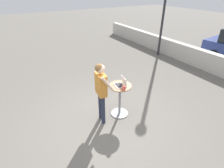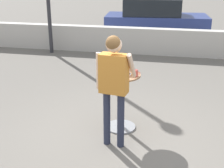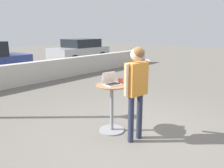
{
  "view_description": "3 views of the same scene",
  "coord_description": "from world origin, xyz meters",
  "px_view_note": "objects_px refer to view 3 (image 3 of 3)",
  "views": [
    {
      "loc": [
        3.42,
        -1.88,
        3.42
      ],
      "look_at": [
        0.11,
        0.08,
        1.23
      ],
      "focal_mm": 28.0,
      "sensor_mm": 36.0,
      "label": 1
    },
    {
      "loc": [
        0.81,
        -4.38,
        2.65
      ],
      "look_at": [
        -0.17,
        0.13,
        0.93
      ],
      "focal_mm": 50.0,
      "sensor_mm": 36.0,
      "label": 2
    },
    {
      "loc": [
        -3.24,
        -2.33,
        2.04
      ],
      "look_at": [
        -0.2,
        0.34,
        1.05
      ],
      "focal_mm": 35.0,
      "sensor_mm": 36.0,
      "label": 3
    }
  ],
  "objects_px": {
    "laptop": "(111,82)",
    "standing_person": "(136,82)",
    "coffee_mug": "(121,80)",
    "cafe_table": "(112,104)",
    "parked_car_near_street": "(80,51)"
  },
  "relations": [
    {
      "from": "laptop",
      "to": "coffee_mug",
      "type": "xyz_separation_m",
      "value": [
        0.23,
        -0.06,
        -0.0
      ]
    },
    {
      "from": "cafe_table",
      "to": "standing_person",
      "type": "bearing_deg",
      "value": -90.57
    },
    {
      "from": "cafe_table",
      "to": "parked_car_near_street",
      "type": "height_order",
      "value": "parked_car_near_street"
    },
    {
      "from": "cafe_table",
      "to": "laptop",
      "type": "xyz_separation_m",
      "value": [
        0.01,
        0.02,
        0.47
      ]
    },
    {
      "from": "parked_car_near_street",
      "to": "laptop",
      "type": "bearing_deg",
      "value": -127.08
    },
    {
      "from": "laptop",
      "to": "standing_person",
      "type": "height_order",
      "value": "standing_person"
    },
    {
      "from": "coffee_mug",
      "to": "parked_car_near_street",
      "type": "distance_m",
      "value": 10.07
    },
    {
      "from": "laptop",
      "to": "standing_person",
      "type": "relative_size",
      "value": 0.2
    },
    {
      "from": "standing_person",
      "to": "coffee_mug",
      "type": "bearing_deg",
      "value": 66.44
    },
    {
      "from": "coffee_mug",
      "to": "standing_person",
      "type": "relative_size",
      "value": 0.07
    },
    {
      "from": "coffee_mug",
      "to": "laptop",
      "type": "bearing_deg",
      "value": 166.11
    },
    {
      "from": "laptop",
      "to": "standing_person",
      "type": "bearing_deg",
      "value": -91.34
    },
    {
      "from": "laptop",
      "to": "coffee_mug",
      "type": "height_order",
      "value": "laptop"
    },
    {
      "from": "cafe_table",
      "to": "coffee_mug",
      "type": "height_order",
      "value": "coffee_mug"
    },
    {
      "from": "cafe_table",
      "to": "parked_car_near_street",
      "type": "xyz_separation_m",
      "value": [
        6.13,
        8.12,
        0.2
      ]
    }
  ]
}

